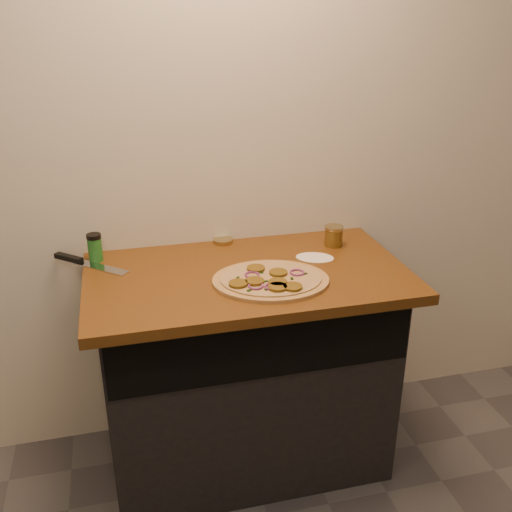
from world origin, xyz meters
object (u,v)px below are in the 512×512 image
object	(u,v)px
salsa_jar	(334,236)
pizza	(270,280)
chefs_knife	(84,262)
spice_shaker	(95,248)

from	to	relation	value
salsa_jar	pizza	bearing A→B (deg)	-141.41
salsa_jar	chefs_knife	bearing A→B (deg)	176.88
pizza	salsa_jar	bearing A→B (deg)	38.59
chefs_knife	salsa_jar	bearing A→B (deg)	-3.12
pizza	spice_shaker	size ratio (longest dim) A/B	4.30
pizza	chefs_knife	xyz separation A→B (m)	(-0.66, 0.33, -0.00)
pizza	chefs_knife	size ratio (longest dim) A/B	1.69
chefs_knife	spice_shaker	bearing A→B (deg)	21.28
pizza	salsa_jar	world-z (taller)	salsa_jar
salsa_jar	spice_shaker	xyz separation A→B (m)	(-0.96, 0.07, 0.01)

